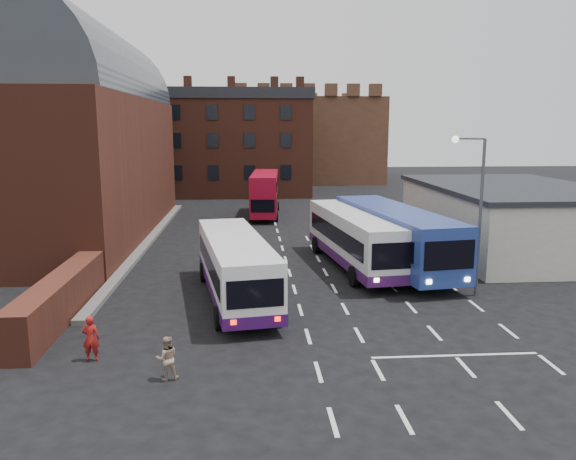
{
  "coord_description": "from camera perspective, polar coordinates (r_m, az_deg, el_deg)",
  "views": [
    {
      "loc": [
        -2.25,
        -21.27,
        8.0
      ],
      "look_at": [
        0.0,
        10.0,
        2.2
      ],
      "focal_mm": 35.0,
      "sensor_mm": 36.0,
      "label": 1
    }
  ],
  "objects": [
    {
      "name": "pedestrian_red",
      "position": [
        20.83,
        -19.41,
        -10.34
      ],
      "size": [
        0.6,
        0.4,
        1.62
      ],
      "primitive_type": "imported",
      "rotation": [
        0.0,
        0.0,
        3.16
      ],
      "color": "#9E1613",
      "rests_on": "ground"
    },
    {
      "name": "street_lamp",
      "position": [
        27.64,
        18.49,
        2.81
      ],
      "size": [
        1.49,
        0.63,
        7.57
      ],
      "rotation": [
        0.0,
        0.0,
        -0.3
      ],
      "color": "#4E5157",
      "rests_on": "ground"
    },
    {
      "name": "brick_terrace",
      "position": [
        67.42,
        -7.38,
        8.27
      ],
      "size": [
        22.0,
        10.0,
        11.0
      ],
      "primitive_type": "cube",
      "color": "brown",
      "rests_on": "ground"
    },
    {
      "name": "bus_white_outbound",
      "position": [
        26.22,
        -5.38,
        -3.36
      ],
      "size": [
        4.15,
        11.11,
        2.96
      ],
      "rotation": [
        0.0,
        0.0,
        0.16
      ],
      "color": "white",
      "rests_on": "ground"
    },
    {
      "name": "bus_white_inbound",
      "position": [
        32.2,
        6.97,
        -0.54
      ],
      "size": [
        4.08,
        11.95,
        3.19
      ],
      "rotation": [
        0.0,
        0.0,
        3.26
      ],
      "color": "silver",
      "rests_on": "ground"
    },
    {
      "name": "pedestrian_beige",
      "position": [
        18.75,
        -12.21,
        -12.6
      ],
      "size": [
        0.81,
        0.69,
        1.45
      ],
      "primitive_type": "imported",
      "rotation": [
        0.0,
        0.0,
        3.36
      ],
      "color": "tan",
      "rests_on": "ground"
    },
    {
      "name": "forecourt_wall",
      "position": [
        25.59,
        -22.17,
        -6.43
      ],
      "size": [
        1.2,
        10.0,
        1.8
      ],
      "primitive_type": "cube",
      "color": "#602B1E",
      "rests_on": "ground"
    },
    {
      "name": "bus_red_double",
      "position": [
        50.63,
        -2.37,
        3.75
      ],
      "size": [
        2.97,
        9.86,
        3.89
      ],
      "rotation": [
        0.0,
        0.0,
        3.07
      ],
      "color": "#A50923",
      "rests_on": "ground"
    },
    {
      "name": "railway_station",
      "position": [
        44.3,
        -21.82,
        9.27
      ],
      "size": [
        12.0,
        28.0,
        16.0
      ],
      "color": "#602B1E",
      "rests_on": "ground"
    },
    {
      "name": "cream_building",
      "position": [
        39.7,
        21.7,
        1.27
      ],
      "size": [
        10.4,
        16.4,
        4.25
      ],
      "color": "beige",
      "rests_on": "ground"
    },
    {
      "name": "bus_blue",
      "position": [
        32.39,
        10.72,
        -0.33
      ],
      "size": [
        4.74,
        12.88,
        3.43
      ],
      "rotation": [
        0.0,
        0.0,
        3.29
      ],
      "color": "navy",
      "rests_on": "ground"
    },
    {
      "name": "ground",
      "position": [
        22.83,
        1.83,
        -10.03
      ],
      "size": [
        180.0,
        180.0,
        0.0
      ],
      "primitive_type": "plane",
      "color": "black"
    },
    {
      "name": "castle_keep",
      "position": [
        87.68,
        1.3,
        9.17
      ],
      "size": [
        22.0,
        22.0,
        12.0
      ],
      "primitive_type": "cube",
      "color": "brown",
      "rests_on": "ground"
    }
  ]
}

